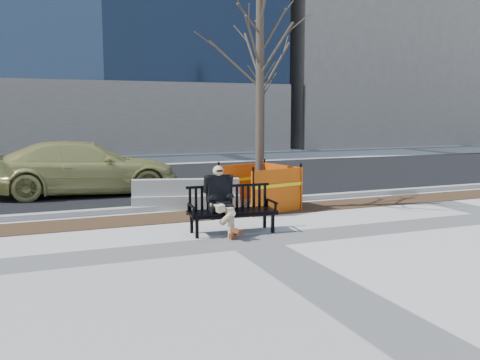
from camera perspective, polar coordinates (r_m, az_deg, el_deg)
The scene contains 10 objects.
ground at distance 9.35m, azimuth 1.11°, elevation -6.83°, with size 120.00×120.00×0.00m, color beige.
mulch_strip at distance 11.73m, azimuth -3.82°, elevation -3.87°, with size 40.00×1.20×0.02m, color #47301C.
asphalt_street at distance 17.66m, azimuth -10.01°, elevation -0.13°, with size 60.00×10.40×0.01m, color black.
curb at distance 12.61m, azimuth -5.15°, elevation -2.82°, with size 60.00×0.25×0.12m, color #9E9B93.
bench at distance 10.00m, azimuth -0.87°, elevation -5.87°, with size 1.73×0.62×0.92m, color black, non-canonical shape.
seated_man at distance 9.98m, azimuth -2.26°, elevation -5.90°, with size 0.56×0.93×1.30m, color black, non-canonical shape.
tree_fence at distance 12.45m, azimuth 2.13°, elevation -3.21°, with size 2.24×2.24×5.61m, color #FD5C0B, non-canonical shape.
sedan at distance 15.28m, azimuth -16.71°, elevation -1.53°, with size 2.12×5.22×1.51m, color tan.
jersey_barrier_left at distance 12.51m, azimuth -5.98°, elevation -3.19°, with size 2.56×0.51×0.73m, color #9F9D94, non-canonical shape.
far_tree_right at distance 25.48m, azimuth 2.47°, elevation 2.29°, with size 2.21×2.21×5.96m, color #41362A, non-canonical shape.
Camera 1 is at (-3.51, -8.35, 2.31)m, focal length 38.47 mm.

